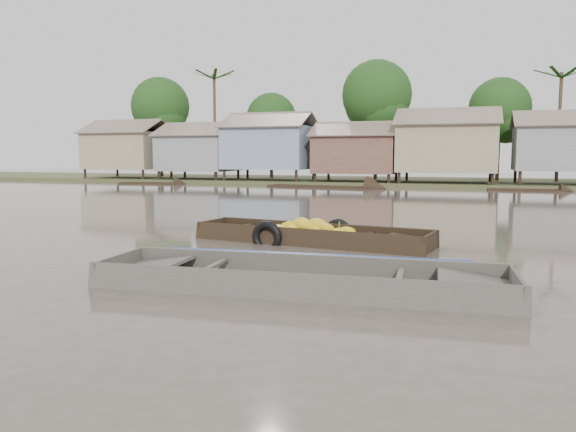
% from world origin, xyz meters
% --- Properties ---
extents(ground, '(120.00, 120.00, 0.00)m').
position_xyz_m(ground, '(0.00, 0.00, 0.00)').
color(ground, '#4A4239').
rests_on(ground, ground).
extents(riverbank, '(120.00, 12.47, 10.22)m').
position_xyz_m(riverbank, '(3.03, 31.86, 3.07)').
color(riverbank, '#384723').
rests_on(riverbank, ground).
extents(banana_boat, '(6.25, 2.39, 0.86)m').
position_xyz_m(banana_boat, '(0.24, 2.48, 0.19)').
color(banana_boat, black).
rests_on(banana_boat, ground).
extents(viewer_boat, '(7.00, 2.23, 0.56)m').
position_xyz_m(viewer_boat, '(1.50, -2.18, 0.05)').
color(viewer_boat, '#403B36').
rests_on(viewer_boat, ground).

